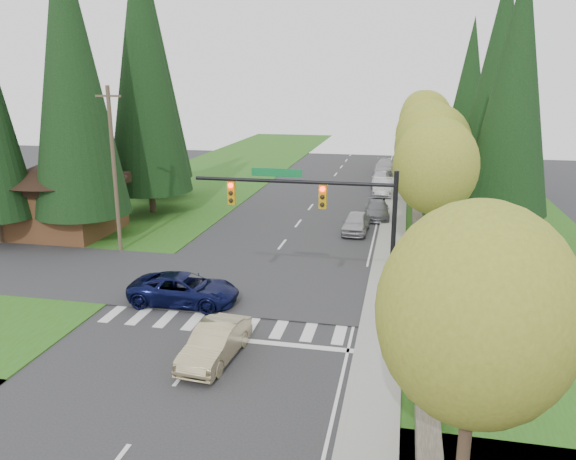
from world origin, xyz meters
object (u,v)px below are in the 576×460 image
(sedan_champagne, at_px, (215,343))
(parked_car_a, at_px, (356,223))
(suv_navy, at_px, (184,289))
(parked_car_e, at_px, (385,167))
(parked_car_c, at_px, (383,187))
(parked_car_d, at_px, (380,179))
(parked_car_b, at_px, (377,210))

(sedan_champagne, xyz_separation_m, parked_car_a, (3.60, 19.32, 0.01))
(parked_car_a, bearing_deg, sedan_champagne, -98.28)
(suv_navy, xyz_separation_m, parked_car_a, (6.85, 14.37, -0.01))
(sedan_champagne, height_order, suv_navy, suv_navy)
(parked_car_e, bearing_deg, parked_car_c, -89.94)
(parked_car_d, relative_size, parked_car_e, 0.80)
(suv_navy, distance_m, parked_car_b, 20.54)
(sedan_champagne, bearing_deg, parked_car_d, 88.08)
(parked_car_c, xyz_separation_m, parked_car_d, (-0.41, 4.54, -0.04))
(parked_car_a, relative_size, parked_car_b, 0.94)
(sedan_champagne, relative_size, parked_car_e, 0.78)
(suv_navy, xyz_separation_m, parked_car_e, (7.79, 39.26, 0.06))
(parked_car_b, relative_size, parked_car_c, 0.94)
(parked_car_a, height_order, parked_car_b, parked_car_a)
(parked_car_a, bearing_deg, parked_car_d, 89.76)
(parked_car_c, distance_m, parked_car_e, 11.73)
(sedan_champagne, bearing_deg, suv_navy, 128.04)
(sedan_champagne, distance_m, parked_car_b, 24.34)
(parked_car_b, height_order, parked_car_d, parked_car_d)
(sedan_champagne, height_order, parked_car_c, parked_car_c)
(suv_navy, xyz_separation_m, parked_car_c, (8.04, 27.53, 0.06))
(suv_navy, distance_m, parked_car_e, 40.02)
(parked_car_c, bearing_deg, sedan_champagne, -99.79)
(parked_car_c, relative_size, parked_car_e, 0.87)
(sedan_champagne, relative_size, parked_car_c, 0.89)
(parked_car_c, relative_size, parked_car_d, 1.09)
(suv_navy, xyz_separation_m, parked_car_d, (7.63, 32.07, 0.02))
(suv_navy, distance_m, parked_car_d, 32.97)
(parked_car_d, bearing_deg, suv_navy, -104.28)
(parked_car_d, height_order, parked_car_e, parked_car_e)
(parked_car_b, bearing_deg, parked_car_e, 86.38)
(suv_navy, bearing_deg, sedan_champagne, -148.29)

